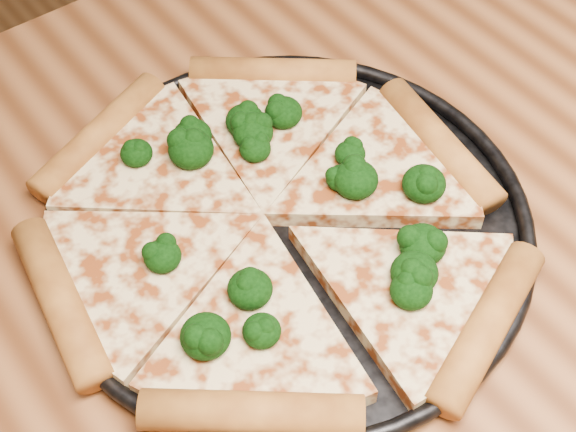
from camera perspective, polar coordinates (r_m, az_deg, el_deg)
dining_table at (r=0.67m, az=13.80°, el=-8.69°), size 1.20×0.90×0.75m
pizza_pan at (r=0.59m, az=0.00°, el=-0.50°), size 0.34×0.34×0.02m
pizza at (r=0.59m, az=-1.34°, el=-0.16°), size 0.33×0.36×0.03m
broccoli_florets at (r=0.58m, az=0.19°, el=1.04°), size 0.22×0.23×0.02m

